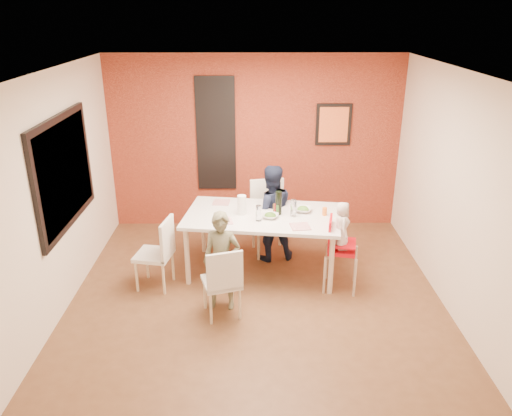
{
  "coord_description": "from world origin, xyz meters",
  "views": [
    {
      "loc": [
        -0.05,
        -5.31,
        3.32
      ],
      "look_at": [
        0.0,
        0.3,
        1.05
      ],
      "focal_mm": 35.0,
      "sensor_mm": 36.0,
      "label": 1
    }
  ],
  "objects_px": {
    "high_chair": "(338,247)",
    "dining_table": "(262,220)",
    "chair_left": "(160,250)",
    "child_near": "(222,261)",
    "toddler": "(342,226)",
    "child_far": "(270,213)",
    "chair_far": "(269,213)",
    "paper_towel_roll": "(242,205)",
    "chair_near": "(223,280)",
    "wine_bottle": "(279,203)"
  },
  "relations": [
    {
      "from": "dining_table",
      "to": "child_near",
      "type": "xyz_separation_m",
      "value": [
        -0.48,
        -0.86,
        -0.15
      ]
    },
    {
      "from": "dining_table",
      "to": "child_near",
      "type": "bearing_deg",
      "value": -119.44
    },
    {
      "from": "paper_towel_roll",
      "to": "chair_far",
      "type": "bearing_deg",
      "value": 59.53
    },
    {
      "from": "chair_near",
      "to": "paper_towel_roll",
      "type": "height_order",
      "value": "paper_towel_roll"
    },
    {
      "from": "chair_far",
      "to": "chair_left",
      "type": "bearing_deg",
      "value": -153.43
    },
    {
      "from": "high_chair",
      "to": "dining_table",
      "type": "bearing_deg",
      "value": 76.73
    },
    {
      "from": "high_chair",
      "to": "child_far",
      "type": "distance_m",
      "value": 1.15
    },
    {
      "from": "wine_bottle",
      "to": "dining_table",
      "type": "bearing_deg",
      "value": -179.44
    },
    {
      "from": "child_far",
      "to": "toddler",
      "type": "bearing_deg",
      "value": 123.72
    },
    {
      "from": "dining_table",
      "to": "chair_far",
      "type": "distance_m",
      "value": 0.66
    },
    {
      "from": "wine_bottle",
      "to": "paper_towel_roll",
      "type": "relative_size",
      "value": 1.22
    },
    {
      "from": "dining_table",
      "to": "chair_left",
      "type": "bearing_deg",
      "value": -162.83
    },
    {
      "from": "chair_far",
      "to": "toddler",
      "type": "distance_m",
      "value": 1.4
    },
    {
      "from": "chair_left",
      "to": "paper_towel_roll",
      "type": "relative_size",
      "value": 3.63
    },
    {
      "from": "child_near",
      "to": "paper_towel_roll",
      "type": "distance_m",
      "value": 0.96
    },
    {
      "from": "wine_bottle",
      "to": "chair_far",
      "type": "bearing_deg",
      "value": 99.47
    },
    {
      "from": "chair_left",
      "to": "child_near",
      "type": "distance_m",
      "value": 0.93
    },
    {
      "from": "high_chair",
      "to": "child_near",
      "type": "height_order",
      "value": "child_near"
    },
    {
      "from": "child_far",
      "to": "toddler",
      "type": "xyz_separation_m",
      "value": [
        0.84,
        -0.82,
        0.17
      ]
    },
    {
      "from": "chair_near",
      "to": "chair_left",
      "type": "xyz_separation_m",
      "value": [
        -0.82,
        0.7,
        0.03
      ]
    },
    {
      "from": "dining_table",
      "to": "chair_far",
      "type": "height_order",
      "value": "chair_far"
    },
    {
      "from": "toddler",
      "to": "child_far",
      "type": "bearing_deg",
      "value": 43.24
    },
    {
      "from": "child_near",
      "to": "toddler",
      "type": "bearing_deg",
      "value": 23.58
    },
    {
      "from": "child_far",
      "to": "toddler",
      "type": "distance_m",
      "value": 1.18
    },
    {
      "from": "child_near",
      "to": "paper_towel_roll",
      "type": "bearing_deg",
      "value": 83.27
    },
    {
      "from": "chair_near",
      "to": "high_chair",
      "type": "xyz_separation_m",
      "value": [
        1.39,
        0.66,
        0.08
      ]
    },
    {
      "from": "chair_far",
      "to": "toddler",
      "type": "xyz_separation_m",
      "value": [
        0.85,
        -1.07,
        0.27
      ]
    },
    {
      "from": "chair_left",
      "to": "child_near",
      "type": "relative_size",
      "value": 0.77
    },
    {
      "from": "child_far",
      "to": "dining_table",
      "type": "bearing_deg",
      "value": 60.99
    },
    {
      "from": "dining_table",
      "to": "wine_bottle",
      "type": "xyz_separation_m",
      "value": [
        0.21,
        0.0,
        0.23
      ]
    },
    {
      "from": "chair_left",
      "to": "toddler",
      "type": "distance_m",
      "value": 2.26
    },
    {
      "from": "paper_towel_roll",
      "to": "wine_bottle",
      "type": "bearing_deg",
      "value": -0.93
    },
    {
      "from": "high_chair",
      "to": "child_near",
      "type": "xyz_separation_m",
      "value": [
        -1.41,
        -0.43,
        0.03
      ]
    },
    {
      "from": "chair_left",
      "to": "toddler",
      "type": "bearing_deg",
      "value": 99.27
    },
    {
      "from": "chair_far",
      "to": "child_far",
      "type": "distance_m",
      "value": 0.27
    },
    {
      "from": "high_chair",
      "to": "wine_bottle",
      "type": "xyz_separation_m",
      "value": [
        -0.72,
        0.43,
        0.41
      ]
    },
    {
      "from": "chair_left",
      "to": "child_far",
      "type": "relative_size",
      "value": 0.68
    },
    {
      "from": "high_chair",
      "to": "paper_towel_roll",
      "type": "height_order",
      "value": "paper_towel_roll"
    },
    {
      "from": "chair_left",
      "to": "child_far",
      "type": "distance_m",
      "value": 1.61
    },
    {
      "from": "chair_far",
      "to": "chair_left",
      "type": "relative_size",
      "value": 1.13
    },
    {
      "from": "dining_table",
      "to": "child_far",
      "type": "height_order",
      "value": "child_far"
    },
    {
      "from": "toddler",
      "to": "dining_table",
      "type": "bearing_deg",
      "value": 62.99
    },
    {
      "from": "high_chair",
      "to": "child_far",
      "type": "bearing_deg",
      "value": 56.58
    },
    {
      "from": "chair_far",
      "to": "toddler",
      "type": "height_order",
      "value": "toddler"
    },
    {
      "from": "chair_near",
      "to": "chair_far",
      "type": "bearing_deg",
      "value": -124.73
    },
    {
      "from": "chair_far",
      "to": "child_near",
      "type": "xyz_separation_m",
      "value": [
        -0.59,
        -1.49,
        0.01
      ]
    },
    {
      "from": "child_far",
      "to": "wine_bottle",
      "type": "distance_m",
      "value": 0.49
    },
    {
      "from": "chair_far",
      "to": "child_near",
      "type": "relative_size",
      "value": 0.88
    },
    {
      "from": "chair_left",
      "to": "child_near",
      "type": "height_order",
      "value": "child_near"
    },
    {
      "from": "chair_far",
      "to": "wine_bottle",
      "type": "height_order",
      "value": "wine_bottle"
    }
  ]
}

